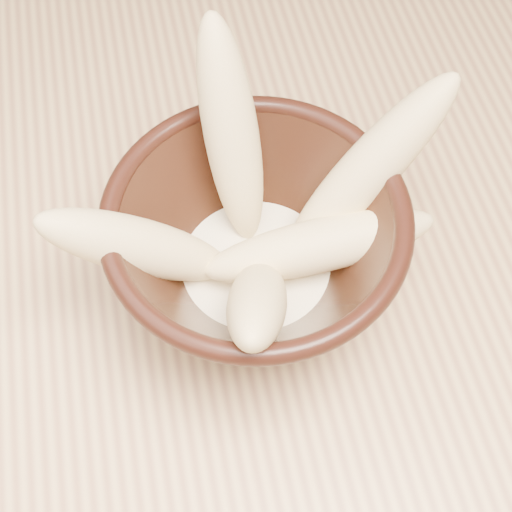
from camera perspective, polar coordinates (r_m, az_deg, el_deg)
The scene contains 8 objects.
table at distance 0.70m, azimuth 13.32°, elevation -0.13°, with size 1.20×0.80×0.75m.
bowl at distance 0.52m, azimuth 0.00°, elevation 0.56°, with size 0.22×0.22×0.12m.
milk_puddle at distance 0.54m, azimuth 0.00°, elevation -1.00°, with size 0.12×0.12×0.02m, color #FCF0CB.
banana_upright at distance 0.51m, azimuth -1.99°, elevation 9.73°, with size 0.04×0.04×0.17m, color #DEC683.
banana_left at distance 0.50m, azimuth -9.29°, elevation 0.76°, with size 0.04×0.04×0.15m, color #DEC683.
banana_right at distance 0.52m, azimuth 8.93°, elevation 6.78°, with size 0.04×0.04×0.18m, color #DEC683.
banana_across at distance 0.51m, azimuth 5.02°, elevation 0.82°, with size 0.04×0.04×0.17m, color #DEC683.
banana_front at distance 0.47m, azimuth 0.12°, elevation -3.74°, with size 0.04×0.04×0.14m, color #DEC683.
Camera 1 is at (-0.23, -0.30, 1.26)m, focal length 50.00 mm.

